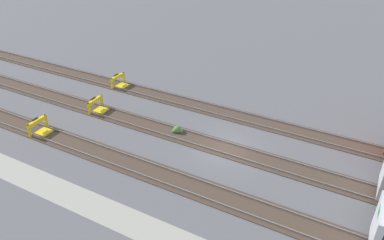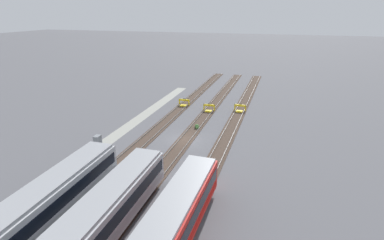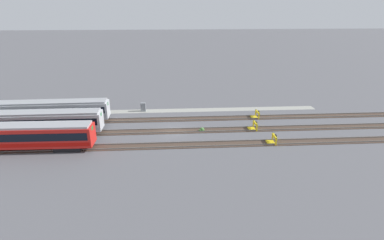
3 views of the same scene
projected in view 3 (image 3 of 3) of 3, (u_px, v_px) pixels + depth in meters
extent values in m
plane|color=#5B5B60|center=(173.00, 131.00, 46.88)|extent=(400.00, 400.00, 0.00)
cube|color=#9E9E93|center=(173.00, 111.00, 55.92)|extent=(54.00, 2.00, 0.01)
cube|color=#47382D|center=(173.00, 119.00, 51.63)|extent=(90.00, 2.23, 0.06)
cube|color=slate|center=(173.00, 120.00, 50.92)|extent=(90.00, 0.07, 0.15)
cube|color=slate|center=(173.00, 117.00, 52.25)|extent=(90.00, 0.07, 0.15)
cube|color=#47382D|center=(173.00, 131.00, 46.86)|extent=(90.00, 2.24, 0.06)
cube|color=slate|center=(173.00, 132.00, 46.16)|extent=(90.00, 0.07, 0.15)
cube|color=slate|center=(173.00, 129.00, 47.49)|extent=(90.00, 0.07, 0.15)
cube|color=#47382D|center=(173.00, 145.00, 42.10)|extent=(90.00, 2.23, 0.06)
cube|color=slate|center=(173.00, 147.00, 41.40)|extent=(90.00, 0.07, 0.15)
cube|color=slate|center=(173.00, 142.00, 42.73)|extent=(90.00, 0.07, 0.15)
cube|color=silver|center=(53.00, 111.00, 49.74)|extent=(18.05, 3.14, 2.70)
cube|color=black|center=(53.00, 109.00, 49.62)|extent=(17.33, 3.17, 1.08)
cube|color=#B2B5BA|center=(54.00, 115.00, 50.01)|extent=(17.69, 3.17, 0.54)
cube|color=#999BA0|center=(52.00, 102.00, 49.20)|extent=(17.51, 2.85, 0.30)
cube|color=#1E843D|center=(108.00, 103.00, 50.07)|extent=(0.09, 0.70, 0.56)
cube|color=black|center=(21.00, 121.00, 49.93)|extent=(3.64, 2.31, 0.70)
cube|color=black|center=(89.00, 119.00, 50.79)|extent=(3.64, 2.31, 0.70)
cube|color=red|center=(25.00, 136.00, 40.17)|extent=(18.04, 3.08, 2.70)
cube|color=black|center=(25.00, 134.00, 40.05)|extent=(17.32, 3.11, 1.08)
cube|color=#B70F0A|center=(26.00, 141.00, 40.44)|extent=(17.68, 3.11, 0.54)
cube|color=#999BA0|center=(23.00, 126.00, 39.63)|extent=(17.50, 2.79, 0.30)
cube|color=#1E843D|center=(92.00, 128.00, 40.20)|extent=(0.09, 0.70, 0.56)
cube|color=black|center=(69.00, 147.00, 41.03)|extent=(3.63, 2.30, 0.70)
cube|color=silver|center=(41.00, 122.00, 44.98)|extent=(18.02, 2.95, 2.70)
cube|color=black|center=(41.00, 120.00, 44.86)|extent=(17.30, 2.98, 1.08)
cube|color=#B2B5BA|center=(42.00, 127.00, 45.25)|extent=(17.66, 2.97, 0.54)
cube|color=#999BA0|center=(39.00, 113.00, 44.43)|extent=(17.48, 2.66, 0.30)
cube|color=#1E843D|center=(101.00, 114.00, 45.21)|extent=(0.09, 0.70, 0.56)
cube|color=black|center=(5.00, 133.00, 45.22)|extent=(3.62, 2.27, 0.70)
cube|color=black|center=(80.00, 131.00, 45.96)|extent=(3.62, 2.27, 0.70)
cube|color=yellow|center=(259.00, 116.00, 51.47)|extent=(0.18, 0.18, 1.15)
cube|color=yellow|center=(256.00, 113.00, 53.14)|extent=(0.18, 0.18, 1.15)
cube|color=yellow|center=(257.00, 112.00, 52.15)|extent=(0.29, 2.01, 0.30)
cube|color=yellow|center=(254.00, 117.00, 52.43)|extent=(1.13, 1.11, 0.18)
cube|color=black|center=(258.00, 112.00, 52.16)|extent=(0.13, 0.60, 0.44)
cube|color=yellow|center=(257.00, 128.00, 46.60)|extent=(0.19, 0.19, 1.15)
cube|color=yellow|center=(253.00, 124.00, 48.27)|extent=(0.19, 0.19, 1.15)
cube|color=yellow|center=(255.00, 123.00, 47.28)|extent=(0.32, 2.01, 0.30)
cube|color=yellow|center=(251.00, 129.00, 47.56)|extent=(1.14, 1.12, 0.18)
cube|color=black|center=(256.00, 123.00, 47.30)|extent=(0.14, 0.60, 0.44)
cube|color=yellow|center=(276.00, 142.00, 41.92)|extent=(0.19, 0.19, 1.15)
cube|color=yellow|center=(273.00, 136.00, 43.60)|extent=(0.19, 0.19, 1.15)
cube|color=yellow|center=(275.00, 136.00, 42.61)|extent=(0.34, 2.01, 0.30)
cube|color=yellow|center=(270.00, 142.00, 42.93)|extent=(1.15, 1.13, 0.18)
cube|color=black|center=(276.00, 136.00, 42.61)|extent=(0.15, 0.61, 0.44)
cube|color=gray|center=(143.00, 107.00, 55.39)|extent=(0.90, 0.70, 1.60)
cube|color=#333338|center=(143.00, 105.00, 55.64)|extent=(0.70, 0.04, 0.36)
sphere|color=#4C7F3D|center=(202.00, 129.00, 46.79)|extent=(0.64, 0.64, 0.64)
sphere|color=#4C7F3D|center=(200.00, 130.00, 46.69)|extent=(0.44, 0.44, 0.44)
sphere|color=#4C7F3D|center=(203.00, 130.00, 47.02)|extent=(0.36, 0.36, 0.36)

